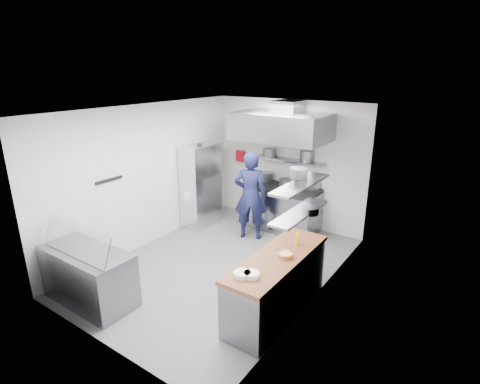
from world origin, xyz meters
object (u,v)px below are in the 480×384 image
Objects in this scene: chef at (250,196)px; gas_range at (282,209)px; display_case at (89,276)px; wire_rack at (201,186)px.

gas_range is at bearing -137.80° from chef.
chef is 3.44m from display_case.
chef is 1.24× the size of display_case.
gas_range is 1.07× the size of display_case.
display_case is (-1.10, -4.10, -0.03)m from gas_range.
gas_range is 1.89m from wire_rack.
chef is at bearing -112.95° from gas_range.
chef is at bearing 76.97° from display_case.
gas_range is 4.25m from display_case.
chef reaches higher than display_case.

